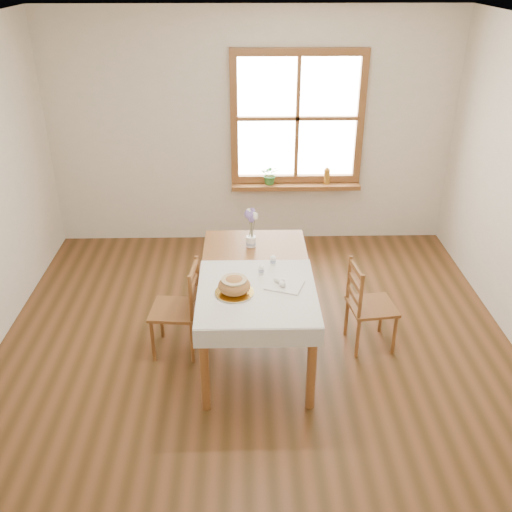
{
  "coord_description": "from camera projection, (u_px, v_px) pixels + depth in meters",
  "views": [
    {
      "loc": [
        -0.09,
        -3.72,
        3.03
      ],
      "look_at": [
        0.0,
        0.3,
        0.9
      ],
      "focal_mm": 40.0,
      "sensor_mm": 36.0,
      "label": 1
    }
  ],
  "objects": [
    {
      "name": "ground",
      "position": [
        257.0,
        369.0,
        4.7
      ],
      "size": [
        5.0,
        5.0,
        0.0
      ],
      "primitive_type": "plane",
      "color": "brown",
      "rests_on": "ground"
    },
    {
      "name": "egg_napkin",
      "position": [
        285.0,
        285.0,
        4.41
      ],
      "size": [
        0.33,
        0.31,
        0.01
      ],
      "primitive_type": "cube",
      "rotation": [
        0.0,
        0.0,
        -0.36
      ],
      "color": "silver",
      "rests_on": "table_linen"
    },
    {
      "name": "chair_left",
      "position": [
        175.0,
        308.0,
        4.76
      ],
      "size": [
        0.44,
        0.42,
        0.83
      ],
      "primitive_type": null,
      "rotation": [
        0.0,
        0.0,
        -1.66
      ],
      "color": "brown",
      "rests_on": "ground"
    },
    {
      "name": "window",
      "position": [
        297.0,
        118.0,
        6.22
      ],
      "size": [
        1.46,
        0.08,
        1.46
      ],
      "color": "brown",
      "rests_on": "ground"
    },
    {
      "name": "table_linen",
      "position": [
        257.0,
        291.0,
        4.35
      ],
      "size": [
        0.91,
        0.99,
        0.01
      ],
      "primitive_type": "cube",
      "color": "silver",
      "rests_on": "dining_table"
    },
    {
      "name": "eggs",
      "position": [
        285.0,
        282.0,
        4.4
      ],
      "size": [
        0.26,
        0.25,
        0.05
      ],
      "primitive_type": null,
      "rotation": [
        0.0,
        0.0,
        -0.36
      ],
      "color": "white",
      "rests_on": "egg_napkin"
    },
    {
      "name": "flower_vase",
      "position": [
        251.0,
        242.0,
        5.0
      ],
      "size": [
        0.1,
        0.1,
        0.09
      ],
      "primitive_type": "cylinder",
      "rotation": [
        0.0,
        0.0,
        -0.16
      ],
      "color": "silver",
      "rests_on": "dining_table"
    },
    {
      "name": "lavender_bouquet",
      "position": [
        251.0,
        223.0,
        4.91
      ],
      "size": [
        0.15,
        0.15,
        0.28
      ],
      "primitive_type": null,
      "color": "#675292",
      "rests_on": "flower_vase"
    },
    {
      "name": "dining_table",
      "position": [
        256.0,
        281.0,
        4.66
      ],
      "size": [
        0.9,
        1.6,
        0.75
      ],
      "color": "brown",
      "rests_on": "ground"
    },
    {
      "name": "bread_loaf",
      "position": [
        234.0,
        284.0,
        4.27
      ],
      "size": [
        0.24,
        0.24,
        0.13
      ],
      "primitive_type": "ellipsoid",
      "color": "#AA6B3C",
      "rests_on": "bread_plate"
    },
    {
      "name": "window_sill",
      "position": [
        296.0,
        186.0,
        6.51
      ],
      "size": [
        1.46,
        0.2,
        0.05
      ],
      "color": "brown",
      "rests_on": "ground"
    },
    {
      "name": "pepper_shaker",
      "position": [
        273.0,
        260.0,
        4.69
      ],
      "size": [
        0.05,
        0.05,
        0.09
      ],
      "primitive_type": "cylinder",
      "rotation": [
        0.0,
        0.0,
        0.13
      ],
      "color": "silver",
      "rests_on": "table_linen"
    },
    {
      "name": "chair_right",
      "position": [
        372.0,
        305.0,
        4.83
      ],
      "size": [
        0.44,
        0.42,
        0.8
      ],
      "primitive_type": null,
      "rotation": [
        0.0,
        0.0,
        1.7
      ],
      "color": "brown",
      "rests_on": "ground"
    },
    {
      "name": "salt_shaker",
      "position": [
        261.0,
        270.0,
        4.55
      ],
      "size": [
        0.05,
        0.05,
        0.09
      ],
      "primitive_type": "cylinder",
      "rotation": [
        0.0,
        0.0,
        -0.14
      ],
      "color": "silver",
      "rests_on": "table_linen"
    },
    {
      "name": "room_walls",
      "position": [
        257.0,
        173.0,
        3.9
      ],
      "size": [
        4.6,
        5.1,
        2.65
      ],
      "color": "beige",
      "rests_on": "ground"
    },
    {
      "name": "bread_plate",
      "position": [
        234.0,
        293.0,
        4.31
      ],
      "size": [
        0.36,
        0.36,
        0.02
      ],
      "primitive_type": "cylinder",
      "rotation": [
        0.0,
        0.0,
        -0.34
      ],
      "color": "silver",
      "rests_on": "table_linen"
    },
    {
      "name": "potted_plant",
      "position": [
        270.0,
        177.0,
        6.45
      ],
      "size": [
        0.23,
        0.25,
        0.18
      ],
      "primitive_type": "imported",
      "rotation": [
        0.0,
        0.0,
        -0.13
      ],
      "color": "#34742E",
      "rests_on": "window_sill"
    },
    {
      "name": "amber_bottle",
      "position": [
        327.0,
        176.0,
        6.46
      ],
      "size": [
        0.07,
        0.07,
        0.19
      ],
      "primitive_type": "cylinder",
      "rotation": [
        0.0,
        0.0,
        -0.03
      ],
      "color": "#A96F1F",
      "rests_on": "window_sill"
    }
  ]
}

